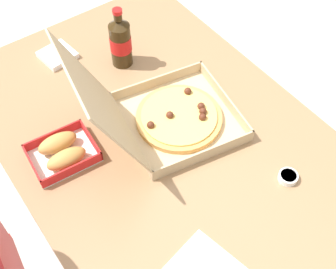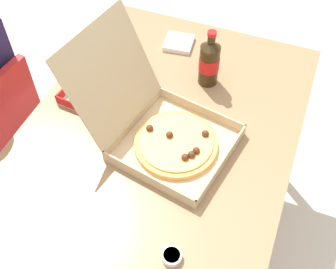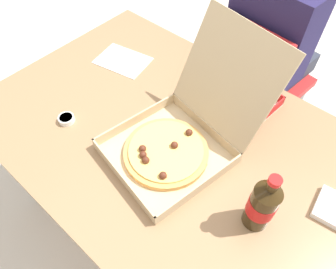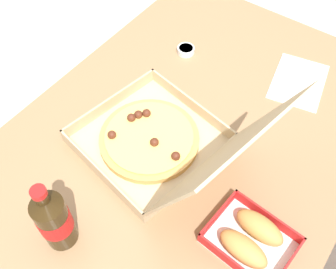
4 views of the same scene
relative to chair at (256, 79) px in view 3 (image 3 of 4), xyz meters
The scene contains 10 objects.
ground_plane 0.83m from the chair, 86.50° to the right, with size 10.00×10.00×0.00m, color beige.
dining_table 0.70m from the chair, 86.50° to the right, with size 1.38×0.89×0.71m.
chair is the anchor object (origin of this frame).
diner_person 0.21m from the chair, 83.77° to the left, with size 0.38×0.43×1.15m.
pizza_box_open 0.77m from the chair, 83.60° to the right, with size 0.42×0.53×0.35m.
bread_side_box 0.50m from the chair, 67.79° to the right, with size 0.16×0.20×0.06m.
cola_bottle 0.92m from the chair, 62.06° to the right, with size 0.07×0.07×0.22m.
paper_menu 0.69m from the chair, 125.78° to the right, with size 0.21×0.15×0.00m, color white.
napkin_pile 0.85m from the chair, 46.27° to the right, with size 0.11×0.11×0.02m, color white.
dipping_sauce_cup 0.96m from the chair, 107.89° to the right, with size 0.06×0.06×0.02m.
Camera 3 is at (0.41, -0.50, 1.54)m, focal length 33.48 mm.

